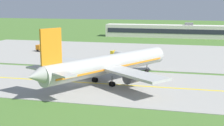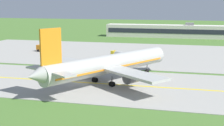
{
  "view_description": "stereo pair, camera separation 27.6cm",
  "coord_description": "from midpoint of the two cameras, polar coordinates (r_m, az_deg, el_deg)",
  "views": [
    {
      "loc": [
        22.56,
        -63.65,
        17.27
      ],
      "look_at": [
        6.25,
        3.51,
        4.0
      ],
      "focal_mm": 51.12,
      "sensor_mm": 36.0,
      "label": 1
    },
    {
      "loc": [
        22.83,
        -63.58,
        17.27
      ],
      "look_at": [
        6.25,
        3.51,
        4.0
      ],
      "focal_mm": 51.12,
      "sensor_mm": 36.0,
      "label": 2
    }
  ],
  "objects": [
    {
      "name": "traffic_cone_near_edge",
      "position": [
        82.62,
        -5.21,
        -1.03
      ],
      "size": [
        0.44,
        0.44,
        0.6
      ],
      "primitive_type": "cone",
      "color": "orange",
      "rests_on": "ground"
    },
    {
      "name": "service_truck_baggage",
      "position": [
        96.97,
        1.29,
        1.53
      ],
      "size": [
        5.83,
        5.54,
        2.65
      ],
      "color": "yellow",
      "rests_on": "ground"
    },
    {
      "name": "taxiway_strip",
      "position": [
        69.7,
        -5.59,
        -3.49
      ],
      "size": [
        240.0,
        28.0,
        0.1
      ],
      "primitive_type": "cube",
      "color": "#9E9B93",
      "rests_on": "ground"
    },
    {
      "name": "taxiway_centreline",
      "position": [
        69.69,
        -5.59,
        -3.44
      ],
      "size": [
        220.0,
        0.6,
        0.01
      ],
      "primitive_type": "cube",
      "color": "yellow",
      "rests_on": "taxiway_strip"
    },
    {
      "name": "service_truck_fuel",
      "position": [
        114.6,
        -12.21,
        2.55
      ],
      "size": [
        6.7,
        3.5,
        2.59
      ],
      "color": "orange",
      "rests_on": "ground"
    },
    {
      "name": "terminal_building",
      "position": [
        160.6,
        9.56,
        5.66
      ],
      "size": [
        58.19,
        8.41,
        7.36
      ],
      "color": "beige",
      "rests_on": "ground"
    },
    {
      "name": "apron_pad",
      "position": [
        107.76,
        6.93,
        1.59
      ],
      "size": [
        140.0,
        52.0,
        0.1
      ],
      "primitive_type": "cube",
      "color": "#9E9B93",
      "rests_on": "ground"
    },
    {
      "name": "ground_plane",
      "position": [
        69.71,
        -5.59,
        -3.53
      ],
      "size": [
        500.0,
        500.0,
        0.0
      ],
      "primitive_type": "plane",
      "color": "#47702D"
    },
    {
      "name": "traffic_cone_mid_edge",
      "position": [
        78.9,
        3.95,
        -1.58
      ],
      "size": [
        0.44,
        0.44,
        0.6
      ],
      "primitive_type": "cone",
      "color": "orange",
      "rests_on": "ground"
    },
    {
      "name": "airplane_lead",
      "position": [
        68.1,
        -0.57,
        -0.26
      ],
      "size": [
        29.89,
        35.9,
        12.7
      ],
      "color": "#ADADA8",
      "rests_on": "ground"
    }
  ]
}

